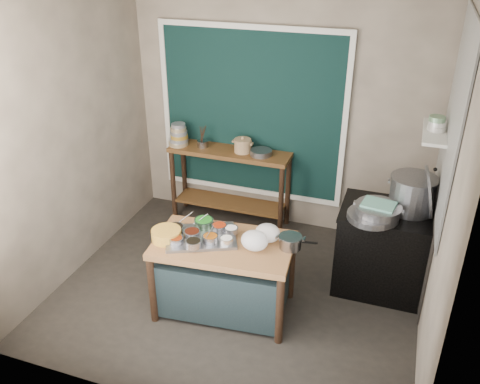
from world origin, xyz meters
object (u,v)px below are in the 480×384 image
(utensil_cup, at_px, (203,144))
(stock_pot, at_px, (412,194))
(back_counter, at_px, (230,186))
(ceramic_crock, at_px, (243,146))
(saucepan, at_px, (290,242))
(stove_block, at_px, (384,251))
(steamer, at_px, (378,212))
(condiment_tray, at_px, (201,237))
(prep_table, at_px, (224,276))
(yellow_basin, at_px, (166,235))

(utensil_cup, relative_size, stock_pot, 0.30)
(back_counter, height_order, ceramic_crock, ceramic_crock)
(saucepan, bearing_deg, stove_block, 33.76)
(back_counter, bearing_deg, steamer, -27.36)
(stock_pot, bearing_deg, ceramic_crock, 160.88)
(condiment_tray, bearing_deg, ceramic_crock, 95.14)
(stove_block, height_order, utensil_cup, utensil_cup)
(stove_block, height_order, condiment_tray, stove_block)
(prep_table, distance_m, back_counter, 1.67)
(stove_block, height_order, ceramic_crock, ceramic_crock)
(steamer, bearing_deg, stock_pot, 43.64)
(stove_block, relative_size, yellow_basin, 3.33)
(utensil_cup, bearing_deg, stock_pot, -15.24)
(yellow_basin, xyz_separation_m, steamer, (1.77, 0.78, 0.15))
(ceramic_crock, bearing_deg, yellow_basin, -94.81)
(prep_table, distance_m, utensil_cup, 1.89)
(ceramic_crock, bearing_deg, prep_table, -77.19)
(saucepan, relative_size, stock_pot, 0.48)
(prep_table, height_order, yellow_basin, yellow_basin)
(stove_block, bearing_deg, back_counter, 158.98)
(stove_block, distance_m, steamer, 0.57)
(prep_table, bearing_deg, stove_block, 26.41)
(ceramic_crock, bearing_deg, utensil_cup, -179.35)
(prep_table, xyz_separation_m, saucepan, (0.59, 0.12, 0.43))
(stove_block, relative_size, condiment_tray, 1.43)
(stove_block, bearing_deg, condiment_tray, -151.94)
(back_counter, xyz_separation_m, steamer, (1.79, -0.93, 0.47))
(prep_table, bearing_deg, steamer, 22.01)
(stove_block, distance_m, yellow_basin, 2.15)
(back_counter, bearing_deg, prep_table, -71.75)
(condiment_tray, relative_size, steamer, 1.46)
(back_counter, xyz_separation_m, utensil_cup, (-0.34, -0.01, 0.52))
(condiment_tray, xyz_separation_m, yellow_basin, (-0.29, -0.13, 0.04))
(saucepan, relative_size, steamer, 0.49)
(prep_table, xyz_separation_m, utensil_cup, (-0.86, 1.57, 0.62))
(yellow_basin, distance_m, steamer, 1.94)
(saucepan, height_order, ceramic_crock, ceramic_crock)
(back_counter, relative_size, stove_block, 1.61)
(yellow_basin, relative_size, saucepan, 1.27)
(back_counter, distance_m, ceramic_crock, 0.57)
(stock_pot, relative_size, steamer, 1.03)
(prep_table, xyz_separation_m, back_counter, (-0.52, 1.58, 0.10))
(stove_block, height_order, saucepan, saucepan)
(back_counter, xyz_separation_m, stove_block, (1.90, -0.73, -0.05))
(utensil_cup, distance_m, steamer, 2.32)
(prep_table, xyz_separation_m, yellow_basin, (-0.50, -0.13, 0.43))
(prep_table, height_order, back_counter, back_counter)
(back_counter, xyz_separation_m, saucepan, (1.11, -1.46, 0.33))
(ceramic_crock, bearing_deg, stock_pot, -19.12)
(stove_block, xyz_separation_m, ceramic_crock, (-1.74, 0.73, 0.60))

